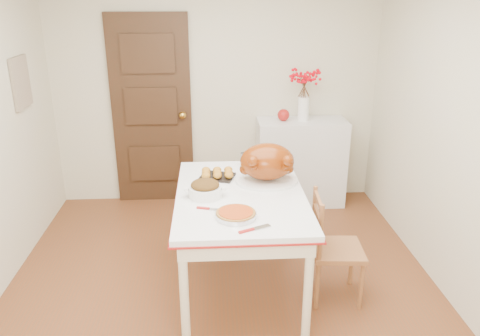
{
  "coord_description": "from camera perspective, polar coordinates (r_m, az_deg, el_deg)",
  "views": [
    {
      "loc": [
        -0.06,
        -3.07,
        2.26
      ],
      "look_at": [
        0.14,
        0.19,
        1.03
      ],
      "focal_mm": 35.3,
      "sensor_mm": 36.0,
      "label": 1
    }
  ],
  "objects": [
    {
      "name": "chair_oak",
      "position": [
        3.7,
        11.67,
        -9.37
      ],
      "size": [
        0.41,
        0.41,
        0.86
      ],
      "primitive_type": null,
      "rotation": [
        0.0,
        0.0,
        1.51
      ],
      "color": "#9D5A31",
      "rests_on": "floor"
    },
    {
      "name": "stuffing_dish",
      "position": [
        3.44,
        -4.23,
        -2.51
      ],
      "size": [
        0.32,
        0.26,
        0.12
      ],
      "primitive_type": null,
      "rotation": [
        0.0,
        0.0,
        -0.06
      ],
      "color": "brown",
      "rests_on": "kitchen_table"
    },
    {
      "name": "shaker_pair",
      "position": [
        4.02,
        4.39,
        0.77
      ],
      "size": [
        0.1,
        0.07,
        0.09
      ],
      "primitive_type": null,
      "rotation": [
        0.0,
        0.0,
        -0.35
      ],
      "color": "white",
      "rests_on": "kitchen_table"
    },
    {
      "name": "wall_back",
      "position": [
        5.17,
        -2.9,
        9.39
      ],
      "size": [
        3.5,
        0.0,
        2.5
      ],
      "primitive_type": "cube",
      "color": "beige",
      "rests_on": "ground"
    },
    {
      "name": "carving_knife",
      "position": [
        3.25,
        -3.11,
        -4.99
      ],
      "size": [
        0.26,
        0.13,
        0.01
      ],
      "primitive_type": null,
      "rotation": [
        0.0,
        0.0,
        -0.28
      ],
      "color": "silver",
      "rests_on": "kitchen_table"
    },
    {
      "name": "sideboard",
      "position": [
        5.26,
        7.32,
        0.69
      ],
      "size": [
        0.95,
        0.42,
        0.95
      ],
      "primitive_type": "cube",
      "color": "silver",
      "rests_on": "floor"
    },
    {
      "name": "door_back",
      "position": [
        5.22,
        -10.6,
        6.72
      ],
      "size": [
        0.85,
        0.06,
        2.06
      ],
      "primitive_type": "cube",
      "color": "#381E11",
      "rests_on": "ground"
    },
    {
      "name": "turkey_platter",
      "position": [
        3.65,
        3.29,
        0.51
      ],
      "size": [
        0.51,
        0.42,
        0.31
      ],
      "primitive_type": null,
      "rotation": [
        0.0,
        0.0,
        -0.05
      ],
      "color": "#7B2B06",
      "rests_on": "kitchen_table"
    },
    {
      "name": "rolls_tray",
      "position": [
        3.79,
        -2.76,
        -0.67
      ],
      "size": [
        0.31,
        0.27,
        0.07
      ],
      "primitive_type": null,
      "rotation": [
        0.0,
        0.0,
        -0.31
      ],
      "color": "#B77B22",
      "rests_on": "kitchen_table"
    },
    {
      "name": "apple",
      "position": [
        5.06,
        5.27,
        6.4
      ],
      "size": [
        0.13,
        0.13,
        0.13
      ],
      "primitive_type": "sphere",
      "color": "#A11814",
      "rests_on": "sideboard"
    },
    {
      "name": "berry_vase",
      "position": [
        5.05,
        7.73,
        8.61
      ],
      "size": [
        0.27,
        0.27,
        0.53
      ],
      "primitive_type": null,
      "color": "white",
      "rests_on": "sideboard"
    },
    {
      "name": "photo_board",
      "position": [
        4.64,
        -24.96,
        9.37
      ],
      "size": [
        0.03,
        0.35,
        0.45
      ],
      "primitive_type": "cube",
      "color": "tan",
      "rests_on": "ground"
    },
    {
      "name": "floor",
      "position": [
        3.81,
        -2.05,
        -15.71
      ],
      "size": [
        3.5,
        4.0,
        0.0
      ],
      "primitive_type": "cube",
      "color": "brown",
      "rests_on": "ground"
    },
    {
      "name": "wall_right",
      "position": [
        3.7,
        25.9,
        2.73
      ],
      "size": [
        0.0,
        4.0,
        2.5
      ],
      "primitive_type": "cube",
      "color": "beige",
      "rests_on": "ground"
    },
    {
      "name": "pumpkin_pie",
      "position": [
        3.13,
        -0.51,
        -5.52
      ],
      "size": [
        0.31,
        0.31,
        0.06
      ],
      "primitive_type": "cylinder",
      "rotation": [
        0.0,
        0.0,
        -0.14
      ],
      "color": "#B23D11",
      "rests_on": "kitchen_table"
    },
    {
      "name": "drinking_glass",
      "position": [
        4.01,
        0.56,
        0.99
      ],
      "size": [
        0.08,
        0.08,
        0.12
      ],
      "primitive_type": "cylinder",
      "rotation": [
        0.0,
        0.0,
        -0.15
      ],
      "color": "white",
      "rests_on": "kitchen_table"
    },
    {
      "name": "kitchen_table",
      "position": [
        3.7,
        0.05,
        -9.06
      ],
      "size": [
        0.97,
        1.42,
        0.85
      ],
      "primitive_type": null,
      "color": "white",
      "rests_on": "floor"
    },
    {
      "name": "pie_server",
      "position": [
        2.99,
        1.77,
        -7.34
      ],
      "size": [
        0.23,
        0.15,
        0.01
      ],
      "primitive_type": null,
      "rotation": [
        0.0,
        0.0,
        0.43
      ],
      "color": "silver",
      "rests_on": "kitchen_table"
    }
  ]
}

